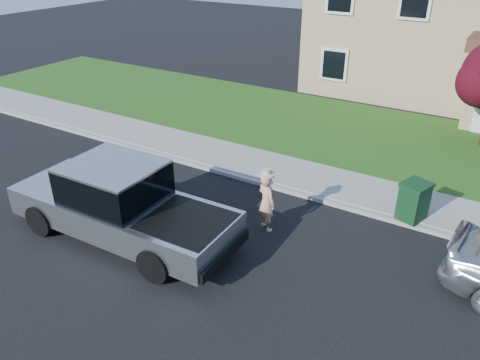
# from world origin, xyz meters

# --- Properties ---
(ground) EXTENTS (80.00, 80.00, 0.00)m
(ground) POSITION_xyz_m (0.00, 0.00, 0.00)
(ground) COLOR black
(ground) RESTS_ON ground
(curb) EXTENTS (40.00, 0.20, 0.12)m
(curb) POSITION_xyz_m (1.00, 2.90, 0.06)
(curb) COLOR gray
(curb) RESTS_ON ground
(sidewalk) EXTENTS (40.00, 2.00, 0.15)m
(sidewalk) POSITION_xyz_m (1.00, 4.00, 0.07)
(sidewalk) COLOR gray
(sidewalk) RESTS_ON ground
(lawn) EXTENTS (40.00, 7.00, 0.10)m
(lawn) POSITION_xyz_m (1.00, 8.50, 0.05)
(lawn) COLOR #1E4212
(lawn) RESTS_ON ground
(house) EXTENTS (14.00, 11.30, 6.85)m
(house) POSITION_xyz_m (1.31, 16.38, 3.17)
(house) COLOR tan
(house) RESTS_ON ground
(pickup_truck) EXTENTS (6.26, 2.42, 2.04)m
(pickup_truck) POSITION_xyz_m (-2.43, -1.42, 0.95)
(pickup_truck) COLOR black
(pickup_truck) RESTS_ON ground
(woman) EXTENTS (0.70, 0.60, 1.78)m
(woman) POSITION_xyz_m (0.54, 0.80, 0.84)
(woman) COLOR #E09E7B
(woman) RESTS_ON ground
(trash_bin) EXTENTS (0.86, 0.92, 1.07)m
(trash_bin) POSITION_xyz_m (3.77, 3.10, 0.69)
(trash_bin) COLOR #0E3518
(trash_bin) RESTS_ON sidewalk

